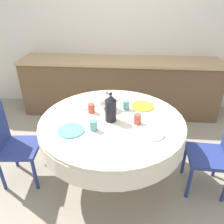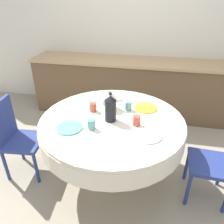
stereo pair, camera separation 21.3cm
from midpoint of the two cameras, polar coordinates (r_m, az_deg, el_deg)
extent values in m
plane|color=#9E937F|center=(2.66, 2.39, -16.42)|extent=(12.00, 12.00, 0.00)
cube|color=silver|center=(3.82, 7.75, 20.00)|extent=(7.00, 0.05, 2.60)
cube|color=brown|center=(3.74, 6.47, 6.15)|extent=(3.20, 0.60, 0.89)
cube|color=tan|center=(3.58, 6.89, 12.99)|extent=(3.24, 0.64, 0.04)
cylinder|color=brown|center=(2.65, 2.40, -16.12)|extent=(0.44, 0.44, 0.04)
cylinder|color=brown|center=(2.45, 2.54, -11.44)|extent=(0.11, 0.11, 0.53)
cylinder|color=silver|center=(2.24, 2.74, -4.55)|extent=(1.45, 1.45, 0.18)
cylinder|color=silver|center=(2.18, 2.80, -2.26)|extent=(1.44, 1.44, 0.03)
cube|color=navy|center=(2.43, 26.61, -12.12)|extent=(0.42, 0.42, 0.04)
cylinder|color=navy|center=(2.41, 21.76, -18.49)|extent=(0.04, 0.04, 0.40)
cylinder|color=navy|center=(2.66, 21.19, -12.94)|extent=(0.04, 0.04, 0.40)
cylinder|color=navy|center=(2.74, 28.67, -13.51)|extent=(0.04, 0.04, 0.40)
cube|color=navy|center=(2.61, -19.81, -7.31)|extent=(0.43, 0.43, 0.04)
cube|color=navy|center=(2.56, -24.44, -2.27)|extent=(0.07, 0.38, 0.47)
cylinder|color=navy|center=(2.80, -14.29, -9.20)|extent=(0.04, 0.04, 0.40)
cylinder|color=navy|center=(2.56, -16.89, -14.02)|extent=(0.04, 0.04, 0.40)
cylinder|color=navy|center=(2.94, -20.85, -8.40)|extent=(0.04, 0.04, 0.40)
cylinder|color=navy|center=(2.70, -23.99, -12.85)|extent=(0.04, 0.04, 0.40)
cylinder|color=#60BCB7|center=(2.05, -8.16, -4.14)|extent=(0.25, 0.25, 0.01)
cylinder|color=#5BA39E|center=(2.00, -2.35, -3.32)|extent=(0.07, 0.07, 0.10)
cylinder|color=white|center=(1.97, 12.46, -6.10)|extent=(0.25, 0.25, 0.01)
cylinder|color=#CC4C3D|center=(2.08, 9.37, -2.31)|extent=(0.07, 0.07, 0.10)
cylinder|color=white|center=(2.47, -3.43, 2.39)|extent=(0.25, 0.25, 0.01)
cylinder|color=#CC4C3D|center=(2.29, -2.31, 1.23)|extent=(0.07, 0.07, 0.10)
cylinder|color=yellow|center=(2.41, 11.34, 1.02)|extent=(0.25, 0.25, 0.01)
cylinder|color=#5BA39E|center=(2.33, 6.94, 1.52)|extent=(0.07, 0.07, 0.10)
cylinder|color=black|center=(2.10, 2.52, 0.33)|extent=(0.11, 0.11, 0.22)
cone|color=black|center=(2.04, 2.60, 3.63)|extent=(0.10, 0.10, 0.05)
sphere|color=black|center=(2.02, 2.62, 4.70)|extent=(0.03, 0.03, 0.03)
cylinder|color=silver|center=(2.36, 1.87, 0.98)|extent=(0.09, 0.09, 0.01)
sphere|color=silver|center=(2.32, 1.91, 2.95)|extent=(0.17, 0.17, 0.17)
cylinder|color=silver|center=(2.30, 4.35, 2.92)|extent=(0.10, 0.03, 0.06)
sphere|color=silver|center=(2.27, 1.95, 5.28)|extent=(0.04, 0.04, 0.04)
camera|label=1|loc=(0.11, -87.14, 1.61)|focal=35.00mm
camera|label=2|loc=(0.11, 92.86, -1.61)|focal=35.00mm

